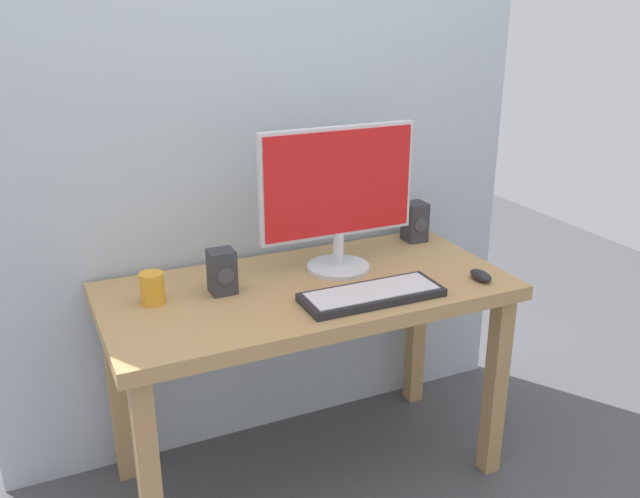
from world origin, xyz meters
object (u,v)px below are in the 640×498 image
object	(u,v)px
keyboard_primary	(372,295)
speaker_left	(222,272)
desk	(308,311)
mouse	(481,275)
coffee_mug	(152,288)
speaker_right	(415,222)
monitor	(338,193)

from	to	relation	value
keyboard_primary	speaker_left	bearing A→B (deg)	149.39
desk	keyboard_primary	distance (m)	0.26
mouse	coffee_mug	distance (m)	1.08
coffee_mug	desk	bearing A→B (deg)	-8.34
speaker_right	coffee_mug	world-z (taller)	speaker_right
mouse	coffee_mug	size ratio (longest dim) A/B	0.96
monitor	mouse	distance (m)	0.56
desk	coffee_mug	xyz separation A→B (m)	(-0.50, 0.07, 0.15)
desk	mouse	distance (m)	0.60
desk	keyboard_primary	bearing A→B (deg)	-52.85
desk	keyboard_primary	xyz separation A→B (m)	(0.14, -0.19, 0.11)
monitor	keyboard_primary	size ratio (longest dim) A/B	1.23
mouse	speaker_left	bearing A→B (deg)	160.50
monitor	keyboard_primary	xyz separation A→B (m)	(-0.01, -0.27, -0.26)
desk	speaker_right	size ratio (longest dim) A/B	8.80
mouse	speaker_right	bearing A→B (deg)	87.14
mouse	coffee_mug	world-z (taller)	coffee_mug
keyboard_primary	speaker_left	size ratio (longest dim) A/B	3.16
mouse	coffee_mug	xyz separation A→B (m)	(-1.04, 0.28, 0.03)
speaker_right	coffee_mug	distance (m)	1.07
desk	monitor	size ratio (longest dim) A/B	2.40
speaker_right	speaker_left	world-z (taller)	speaker_right
speaker_left	desk	bearing A→B (deg)	-12.15
keyboard_primary	speaker_left	distance (m)	0.49
desk	speaker_right	xyz separation A→B (m)	(0.56, 0.23, 0.17)
mouse	speaker_right	size ratio (longest dim) A/B	0.63
speaker_right	speaker_left	bearing A→B (deg)	-168.59
desk	speaker_left	world-z (taller)	speaker_left
keyboard_primary	speaker_left	xyz separation A→B (m)	(-0.41, 0.25, 0.06)
mouse	speaker_right	distance (m)	0.44
mouse	speaker_right	world-z (taller)	speaker_right
monitor	speaker_left	xyz separation A→B (m)	(-0.43, -0.03, -0.20)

